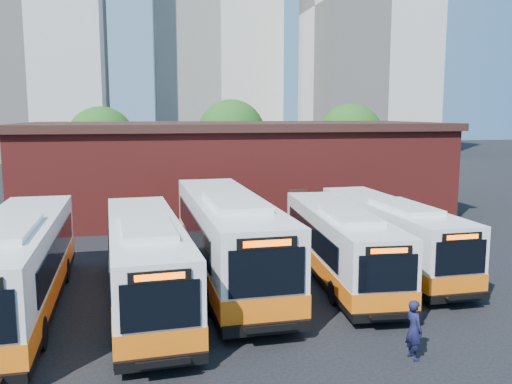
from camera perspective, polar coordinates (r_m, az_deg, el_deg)
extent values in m
plane|color=black|center=(20.26, 7.21, -12.17)|extent=(220.00, 220.00, 0.00)
cube|color=silver|center=(21.05, -23.84, -6.85)|extent=(2.99, 12.39, 2.93)
cube|color=orange|center=(21.27, -23.70, -9.05)|extent=(3.04, 12.44, 0.72)
cube|color=black|center=(21.43, -23.62, -10.37)|extent=(3.03, 12.43, 0.26)
cube|color=black|center=(21.16, -20.12, -5.77)|extent=(0.34, 9.60, 1.08)
cube|color=silver|center=(19.23, -24.93, -3.52)|extent=(1.91, 4.36, 0.23)
cylinder|color=black|center=(17.98, -21.81, -13.70)|extent=(0.36, 1.04, 1.03)
cylinder|color=black|center=(24.72, -25.01, -7.86)|extent=(0.36, 1.04, 1.03)
cylinder|color=black|center=(24.34, -19.49, -7.79)|extent=(0.36, 1.04, 1.03)
cube|color=silver|center=(20.57, -11.58, -6.88)|extent=(3.27, 11.89, 2.79)
cube|color=orange|center=(20.80, -11.51, -9.03)|extent=(3.32, 11.95, 0.69)
cube|color=black|center=(20.95, -11.47, -10.30)|extent=(3.31, 11.94, 0.24)
cube|color=black|center=(14.87, -10.02, -11.73)|extent=(2.12, 0.20, 1.32)
cube|color=black|center=(14.60, -10.10, -8.75)|extent=(1.67, 0.17, 0.31)
cube|color=#FF5905|center=(14.57, -10.09, -8.79)|extent=(1.32, 0.11, 0.18)
cube|color=black|center=(15.42, -9.84, -17.29)|extent=(2.50, 0.30, 0.31)
cube|color=black|center=(15.17, -9.77, -17.32)|extent=(1.44, 0.46, 0.06)
cube|color=black|center=(14.99, -9.70, -17.37)|extent=(1.42, 0.13, 0.18)
cube|color=black|center=(20.85, -15.18, -6.03)|extent=(0.65, 9.15, 1.03)
cube|color=black|center=(20.99, -8.19, -5.72)|extent=(0.65, 9.15, 1.03)
cube|color=silver|center=(18.80, -11.40, -3.63)|extent=(1.97, 4.22, 0.22)
cylinder|color=black|center=(17.77, -14.45, -13.70)|extent=(0.38, 1.00, 0.98)
cylinder|color=black|center=(17.92, -7.00, -13.30)|extent=(0.38, 1.00, 0.98)
cylinder|color=black|center=(23.89, -14.74, -7.95)|extent=(0.38, 1.00, 0.98)
cylinder|color=black|center=(24.01, -9.29, -7.70)|extent=(0.38, 1.00, 0.98)
cube|color=silver|center=(23.02, -3.01, -4.50)|extent=(3.22, 13.36, 3.16)
cube|color=orange|center=(23.24, -2.99, -6.70)|extent=(3.28, 13.42, 0.77)
cube|color=black|center=(23.39, -2.98, -8.01)|extent=(3.26, 13.41, 0.28)
cube|color=black|center=(16.63, 1.16, -8.47)|extent=(2.40, 0.14, 1.49)
cube|color=black|center=(16.38, 1.18, -5.40)|extent=(1.88, 0.12, 0.35)
cube|color=#FF5905|center=(16.34, 1.21, -5.43)|extent=(1.49, 0.07, 0.20)
cube|color=black|center=(17.17, 1.20, -14.20)|extent=(2.83, 0.24, 0.35)
cube|color=black|center=(16.90, 1.42, -14.18)|extent=(1.62, 0.47, 0.07)
cube|color=black|center=(16.69, 1.60, -14.18)|extent=(1.61, 0.09, 0.20)
cube|color=black|center=(23.18, -6.72, -3.69)|extent=(0.37, 10.36, 1.16)
cube|color=black|center=(23.67, 0.23, -3.38)|extent=(0.37, 10.36, 1.16)
cube|color=silver|center=(21.09, -2.24, -1.01)|extent=(2.06, 4.71, 0.24)
cylinder|color=black|center=(19.64, -4.71, -11.09)|extent=(0.39, 1.12, 1.11)
cylinder|color=black|center=(20.15, 2.62, -10.56)|extent=(0.39, 1.12, 1.11)
cylinder|color=black|center=(26.59, -7.09, -5.93)|extent=(0.39, 1.12, 1.11)
cylinder|color=black|center=(26.97, -1.66, -5.66)|extent=(0.39, 1.12, 1.11)
cube|color=silver|center=(23.50, 8.75, -5.14)|extent=(3.10, 11.21, 2.63)
cube|color=orange|center=(23.69, 8.71, -6.93)|extent=(3.15, 11.26, 0.65)
cube|color=black|center=(23.82, 8.68, -8.00)|extent=(3.14, 11.25, 0.23)
cube|color=black|center=(18.36, 13.72, -8.32)|extent=(2.00, 0.19, 1.25)
cube|color=black|center=(18.15, 13.82, -6.00)|extent=(1.57, 0.16, 0.30)
cube|color=#FF5905|center=(18.12, 13.86, -6.03)|extent=(1.24, 0.10, 0.17)
cube|color=black|center=(18.78, 13.63, -12.69)|extent=(2.36, 0.29, 0.30)
cube|color=black|center=(18.56, 13.88, -12.64)|extent=(1.36, 0.44, 0.06)
cube|color=black|center=(18.40, 14.08, -12.63)|extent=(1.34, 0.13, 0.17)
cube|color=black|center=(23.49, 5.69, -4.45)|extent=(0.63, 8.62, 0.97)
cube|color=black|center=(24.15, 11.25, -4.22)|extent=(0.63, 8.62, 0.97)
cube|color=silver|center=(21.92, 9.85, -2.38)|extent=(1.86, 3.98, 0.20)
cylinder|color=black|center=(20.64, 8.29, -10.44)|extent=(0.36, 0.94, 0.92)
cylinder|color=black|center=(21.31, 13.89, -10.00)|extent=(0.36, 0.94, 0.92)
cylinder|color=black|center=(26.30, 4.62, -6.25)|extent=(0.36, 0.94, 0.92)
cylinder|color=black|center=(26.83, 9.10, -6.04)|extent=(0.36, 0.94, 0.92)
cube|color=silver|center=(25.75, 13.81, -4.07)|extent=(2.64, 11.21, 2.65)
cube|color=orange|center=(25.92, 13.75, -5.73)|extent=(2.69, 11.26, 0.65)
cube|color=black|center=(26.03, 13.71, -6.72)|extent=(2.68, 11.25, 0.23)
cube|color=black|center=(20.98, 20.76, -6.48)|extent=(2.02, 0.10, 1.26)
cube|color=black|center=(20.80, 20.88, -4.43)|extent=(1.58, 0.09, 0.30)
cube|color=#FF5905|center=(20.77, 20.93, -4.45)|extent=(1.26, 0.05, 0.17)
cube|color=black|center=(21.35, 20.63, -10.38)|extent=(2.37, 0.19, 0.30)
cube|color=black|center=(21.16, 20.97, -10.31)|extent=(1.36, 0.39, 0.06)
cube|color=black|center=(21.01, 21.23, -10.27)|extent=(1.35, 0.07, 0.17)
cube|color=black|center=(25.51, 11.02, -3.51)|extent=(0.26, 8.70, 0.98)
cube|color=black|center=(26.57, 15.80, -3.20)|extent=(0.26, 8.70, 0.98)
cube|color=silver|center=(24.27, 15.40, -1.47)|extent=(1.71, 3.94, 0.20)
cylinder|color=black|center=(22.85, 14.87, -8.77)|extent=(0.32, 0.94, 0.93)
cylinder|color=black|center=(23.90, 19.47, -8.21)|extent=(0.32, 0.94, 0.93)
cylinder|color=black|center=(28.21, 9.04, -5.32)|extent=(0.32, 0.94, 0.93)
cylinder|color=black|center=(29.07, 12.99, -5.02)|extent=(0.32, 0.94, 0.93)
imported|color=#121435|center=(16.75, 16.29, -13.72)|extent=(0.51, 0.70, 1.76)
cube|color=maroon|center=(38.66, -2.28, 2.28)|extent=(28.00, 12.00, 6.00)
cube|color=black|center=(38.46, -2.31, 6.96)|extent=(28.60, 12.60, 0.50)
cube|color=black|center=(33.73, 4.45, -1.72)|extent=(1.20, 0.08, 2.40)
cylinder|color=#382314|center=(50.41, -15.83, 1.50)|extent=(0.36, 0.36, 2.70)
sphere|color=#1A4A14|center=(50.14, -15.98, 5.25)|extent=(6.00, 6.00, 6.00)
cylinder|color=#382314|center=(52.88, -2.59, 2.26)|extent=(0.36, 0.36, 2.95)
sphere|color=#1A4A14|center=(52.62, -2.62, 6.17)|extent=(6.56, 6.56, 6.56)
cylinder|color=#382314|center=(52.88, 9.79, 2.06)|extent=(0.36, 0.36, 2.81)
sphere|color=#1A4A14|center=(52.63, 9.88, 5.78)|extent=(6.24, 6.24, 6.24)
cube|color=beige|center=(94.78, 11.68, 18.47)|extent=(18.00, 18.00, 48.00)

